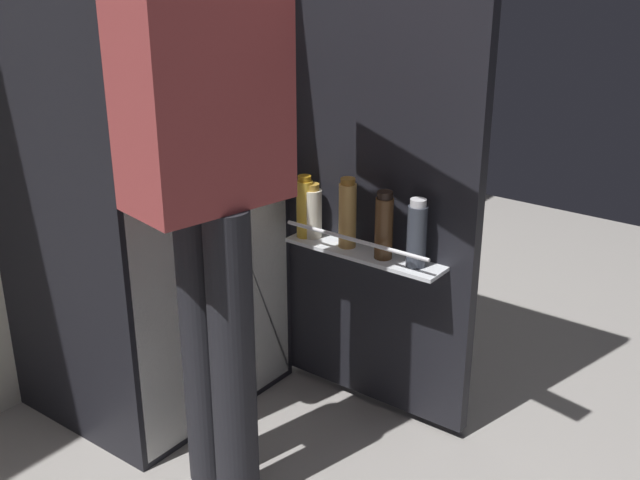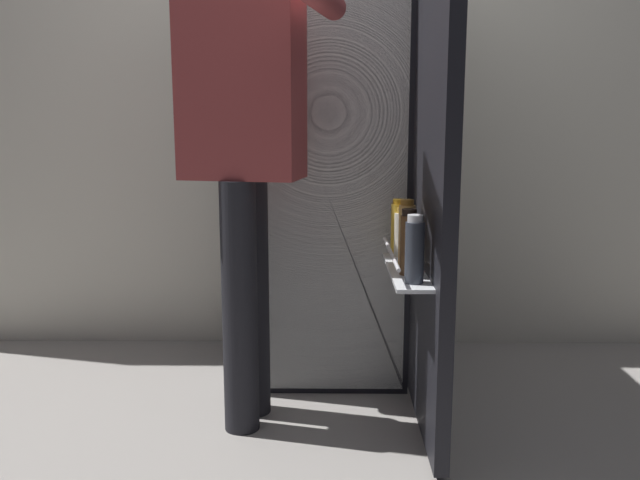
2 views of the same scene
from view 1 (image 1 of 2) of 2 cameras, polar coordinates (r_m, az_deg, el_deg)
The scene contains 4 objects.
ground_plane at distance 2.53m, azimuth -2.61°, elevation -14.65°, with size 5.25×5.25×0.00m, color gray.
kitchen_wall at distance 2.72m, azimuth -18.70°, elevation 15.56°, with size 4.40×0.10×2.51m, color silver.
refrigerator at distance 2.49m, azimuth -11.71°, elevation 6.66°, with size 0.74×1.29×1.74m.
person at distance 1.93m, azimuth -8.01°, elevation 7.65°, with size 0.55×0.77×1.73m.
Camera 1 is at (-1.55, -1.31, 1.50)m, focal length 44.27 mm.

